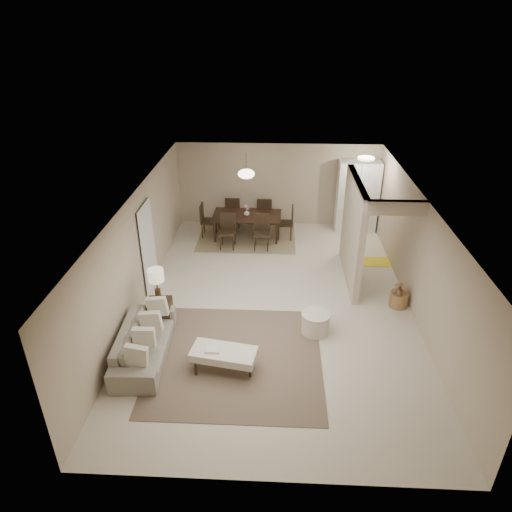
# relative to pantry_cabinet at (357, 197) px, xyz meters

# --- Properties ---
(floor) EXTENTS (9.00, 9.00, 0.00)m
(floor) POSITION_rel_pantry_cabinet_xyz_m (-2.35, -4.15, -1.05)
(floor) COLOR beige
(floor) RESTS_ON ground
(ceiling) EXTENTS (9.00, 9.00, 0.00)m
(ceiling) POSITION_rel_pantry_cabinet_xyz_m (-2.35, -4.15, 1.45)
(ceiling) COLOR white
(ceiling) RESTS_ON back_wall
(back_wall) EXTENTS (6.00, 0.00, 6.00)m
(back_wall) POSITION_rel_pantry_cabinet_xyz_m (-2.35, 0.35, 0.20)
(back_wall) COLOR #BBA98E
(back_wall) RESTS_ON floor
(left_wall) EXTENTS (0.00, 9.00, 9.00)m
(left_wall) POSITION_rel_pantry_cabinet_xyz_m (-5.35, -4.15, 0.20)
(left_wall) COLOR #BBA98E
(left_wall) RESTS_ON floor
(right_wall) EXTENTS (0.00, 9.00, 9.00)m
(right_wall) POSITION_rel_pantry_cabinet_xyz_m (0.65, -4.15, 0.20)
(right_wall) COLOR #BBA98E
(right_wall) RESTS_ON floor
(partition) EXTENTS (0.15, 2.50, 2.50)m
(partition) POSITION_rel_pantry_cabinet_xyz_m (-0.55, -2.90, 0.20)
(partition) COLOR #BBA98E
(partition) RESTS_ON floor
(doorway) EXTENTS (0.04, 0.90, 2.04)m
(doorway) POSITION_rel_pantry_cabinet_xyz_m (-5.32, -3.55, -0.03)
(doorway) COLOR black
(doorway) RESTS_ON floor
(pantry_cabinet) EXTENTS (1.20, 0.55, 2.10)m
(pantry_cabinet) POSITION_rel_pantry_cabinet_xyz_m (0.00, 0.00, 0.00)
(pantry_cabinet) COLOR white
(pantry_cabinet) RESTS_ON floor
(flush_light) EXTENTS (0.44, 0.44, 0.05)m
(flush_light) POSITION_rel_pantry_cabinet_xyz_m (-0.05, -0.95, 1.41)
(flush_light) COLOR white
(flush_light) RESTS_ON ceiling
(living_rug) EXTENTS (3.20, 3.20, 0.01)m
(living_rug) POSITION_rel_pantry_cabinet_xyz_m (-3.06, -6.09, -1.04)
(living_rug) COLOR brown
(living_rug) RESTS_ON floor
(sofa) EXTENTS (2.20, 0.93, 0.63)m
(sofa) POSITION_rel_pantry_cabinet_xyz_m (-4.80, -6.09, -0.73)
(sofa) COLOR gray
(sofa) RESTS_ON floor
(ottoman_bench) EXTENTS (1.25, 0.74, 0.42)m
(ottoman_bench) POSITION_rel_pantry_cabinet_xyz_m (-3.26, -6.39, -0.71)
(ottoman_bench) COLOR beige
(ottoman_bench) RESTS_ON living_rug
(side_table) EXTENTS (0.52, 0.52, 0.53)m
(side_table) POSITION_rel_pantry_cabinet_xyz_m (-4.75, -5.03, -0.78)
(side_table) COLOR black
(side_table) RESTS_ON floor
(table_lamp) EXTENTS (0.32, 0.32, 0.76)m
(table_lamp) POSITION_rel_pantry_cabinet_xyz_m (-4.75, -5.03, 0.05)
(table_lamp) COLOR #402F1B
(table_lamp) RESTS_ON side_table
(round_pouf) EXTENTS (0.58, 0.58, 0.45)m
(round_pouf) POSITION_rel_pantry_cabinet_xyz_m (-1.52, -5.20, -0.82)
(round_pouf) COLOR beige
(round_pouf) RESTS_ON floor
(wicker_basket) EXTENTS (0.46, 0.46, 0.34)m
(wicker_basket) POSITION_rel_pantry_cabinet_xyz_m (0.40, -4.15, -0.88)
(wicker_basket) COLOR brown
(wicker_basket) RESTS_ON floor
(dining_rug) EXTENTS (2.80, 2.10, 0.01)m
(dining_rug) POSITION_rel_pantry_cabinet_xyz_m (-3.21, -0.73, -1.04)
(dining_rug) COLOR #776649
(dining_rug) RESTS_ON floor
(dining_table) EXTENTS (1.98, 1.13, 0.69)m
(dining_table) POSITION_rel_pantry_cabinet_xyz_m (-3.21, -0.73, -0.71)
(dining_table) COLOR black
(dining_table) RESTS_ON dining_rug
(dining_chairs) EXTENTS (2.66, 1.95, 0.99)m
(dining_chairs) POSITION_rel_pantry_cabinet_xyz_m (-3.21, -0.73, -0.55)
(dining_chairs) COLOR black
(dining_chairs) RESTS_ON dining_rug
(vase) EXTENTS (0.21, 0.21, 0.17)m
(vase) POSITION_rel_pantry_cabinet_xyz_m (-3.21, -0.73, -0.28)
(vase) COLOR white
(vase) RESTS_ON dining_table
(yellow_mat) EXTENTS (0.89, 0.54, 0.01)m
(yellow_mat) POSITION_rel_pantry_cabinet_xyz_m (0.30, -2.09, -1.04)
(yellow_mat) COLOR yellow
(yellow_mat) RESTS_ON floor
(pendant_light) EXTENTS (0.46, 0.46, 0.71)m
(pendant_light) POSITION_rel_pantry_cabinet_xyz_m (-3.21, -0.73, 0.87)
(pendant_light) COLOR #402F1B
(pendant_light) RESTS_ON ceiling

